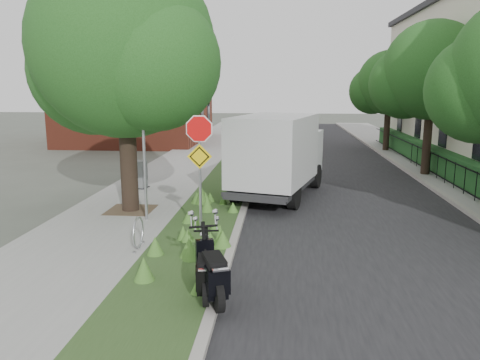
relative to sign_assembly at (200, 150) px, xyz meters
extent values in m
plane|color=#4C5147|center=(1.40, -0.58, -2.33)|extent=(120.00, 120.00, 0.00)
cube|color=gray|center=(-2.85, 9.42, -2.27)|extent=(3.50, 60.00, 0.12)
cube|color=#2E491F|center=(-0.10, 9.42, -2.27)|extent=(2.00, 60.00, 0.12)
cube|color=#9E9991|center=(0.90, 9.42, -2.26)|extent=(0.20, 60.00, 0.13)
cube|color=black|center=(4.40, 9.42, -2.32)|extent=(7.00, 60.00, 0.01)
cube|color=#9E9991|center=(7.90, 9.42, -2.26)|extent=(0.20, 60.00, 0.13)
cube|color=gray|center=(9.60, 9.42, -2.27)|extent=(3.20, 60.00, 0.12)
cylinder|color=black|center=(-2.60, 2.22, 0.03)|extent=(0.52, 0.52, 4.48)
sphere|color=#1E4818|center=(-2.60, 2.22, 2.75)|extent=(5.40, 5.40, 5.40)
sphere|color=#1E4818|center=(-3.81, 3.03, 2.08)|extent=(4.05, 4.05, 4.05)
sphere|color=#1E4818|center=(-1.52, 1.54, 2.21)|extent=(3.78, 3.78, 3.78)
cube|color=#473828|center=(-2.60, 2.22, -2.20)|extent=(1.40, 1.40, 0.01)
cylinder|color=#A5A8AD|center=(-1.80, 1.22, -0.21)|extent=(0.08, 0.08, 4.00)
torus|color=#A5A8AD|center=(-1.30, -1.18, -1.83)|extent=(0.05, 0.77, 0.77)
cube|color=#A5A8AD|center=(-1.30, -1.54, -2.19)|extent=(0.06, 0.06, 0.04)
cube|color=#A5A8AD|center=(-1.30, -0.82, -2.19)|extent=(0.06, 0.06, 0.04)
cylinder|color=#A5A8AD|center=(0.00, 0.02, -0.71)|extent=(0.07, 0.07, 3.00)
cylinder|color=red|center=(0.00, -0.01, 0.54)|extent=(0.86, 0.03, 0.86)
cylinder|color=white|center=(0.00, 0.00, 0.54)|extent=(0.94, 0.02, 0.94)
cube|color=yellow|center=(0.00, -0.01, -0.16)|extent=(0.64, 0.03, 0.64)
cube|color=black|center=(8.60, 9.42, -1.26)|extent=(0.04, 24.00, 0.04)
cube|color=black|center=(8.60, 9.42, -2.06)|extent=(0.04, 24.00, 0.04)
cylinder|color=black|center=(8.60, 9.42, -1.71)|extent=(0.03, 0.03, 1.00)
cube|color=#1A4921|center=(9.30, 9.42, -1.66)|extent=(1.00, 24.00, 1.10)
cube|color=#2D2D33|center=(9.35, 9.42, 1.97)|extent=(0.25, 26.00, 0.60)
cube|color=maroon|center=(-8.10, 21.42, 1.67)|extent=(9.00, 10.00, 8.00)
cube|color=#9E9991|center=(-8.10, 21.42, 5.77)|extent=(9.40, 10.40, 0.40)
cylinder|color=black|center=(8.40, 9.42, -0.19)|extent=(0.36, 0.36, 4.03)
sphere|color=#1E4818|center=(8.40, 9.42, 2.26)|extent=(4.20, 4.20, 4.20)
sphere|color=#1E4818|center=(7.46, 10.05, 1.73)|extent=(3.15, 3.15, 3.15)
sphere|color=#1E4818|center=(9.24, 8.89, 1.84)|extent=(2.94, 2.94, 2.94)
cylinder|color=black|center=(8.40, 17.42, -0.39)|extent=(0.36, 0.36, 3.64)
sphere|color=#1E4818|center=(8.40, 17.42, 1.82)|extent=(3.80, 3.80, 3.80)
sphere|color=#1E4818|center=(7.54, 17.99, 1.35)|extent=(2.85, 2.85, 2.85)
sphere|color=#1E4818|center=(9.16, 16.94, 1.44)|extent=(2.66, 2.66, 2.66)
cylinder|color=black|center=(0.62, -2.87, -1.96)|extent=(0.18, 0.50, 0.49)
cylinder|color=black|center=(0.78, -4.03, -1.96)|extent=(0.18, 0.50, 0.49)
cube|color=black|center=(0.71, -3.50, -1.94)|extent=(0.48, 1.12, 0.17)
cube|color=black|center=(0.75, -3.82, -1.71)|extent=(0.43, 0.66, 0.38)
cube|color=black|center=(0.75, -3.78, -1.47)|extent=(0.36, 0.60, 0.11)
cylinder|color=black|center=(0.57, -2.99, -1.93)|extent=(0.31, 0.56, 0.55)
cylinder|color=black|center=(1.03, -4.23, -1.93)|extent=(0.31, 0.56, 0.55)
cube|color=black|center=(0.82, -3.66, -1.91)|extent=(0.77, 1.27, 0.19)
cube|color=black|center=(0.95, -4.01, -1.65)|extent=(0.60, 0.78, 0.43)
cube|color=black|center=(0.93, -3.96, -1.38)|extent=(0.52, 0.71, 0.13)
cube|color=#262628|center=(1.96, 4.93, -1.80)|extent=(3.43, 5.80, 0.18)
cube|color=#B7BABC|center=(2.52, 6.96, -0.93)|extent=(2.41, 1.95, 1.64)
cube|color=silver|center=(1.81, 4.39, -0.52)|extent=(3.22, 4.37, 2.26)
cube|color=#262628|center=(-3.40, 5.45, -2.19)|extent=(0.88, 0.68, 0.03)
cube|color=slate|center=(-3.40, 5.45, -1.68)|extent=(0.77, 0.58, 1.05)
camera|label=1|loc=(2.05, -11.57, 1.57)|focal=35.00mm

